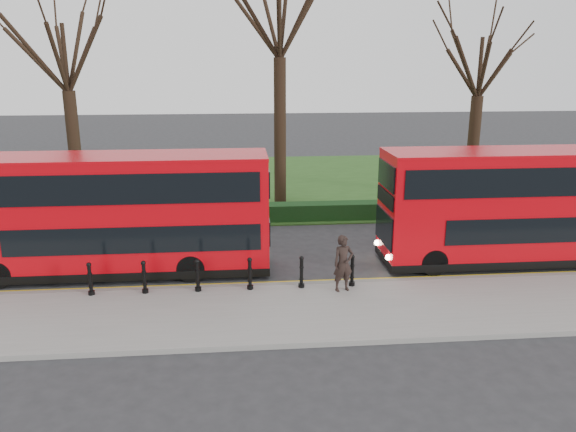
{
  "coord_description": "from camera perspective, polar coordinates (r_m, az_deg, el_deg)",
  "views": [
    {
      "loc": [
        -0.12,
        -17.87,
        7.17
      ],
      "look_at": [
        1.54,
        0.5,
        2.0
      ],
      "focal_mm": 35.0,
      "sensor_mm": 36.0,
      "label": 1
    }
  ],
  "objects": [
    {
      "name": "yellow_line_outer",
      "position": [
        18.61,
        -4.43,
        -7.04
      ],
      "size": [
        60.0,
        0.1,
        0.01
      ],
      "primitive_type": "cube",
      "color": "yellow",
      "rests_on": "ground"
    },
    {
      "name": "bollard_row",
      "position": [
        17.77,
        -6.54,
        -5.98
      ],
      "size": [
        8.31,
        0.15,
        1.0
      ],
      "color": "black",
      "rests_on": "pavement"
    },
    {
      "name": "grass_verge",
      "position": [
        33.64,
        -4.85,
        3.34
      ],
      "size": [
        60.0,
        18.0,
        0.06
      ],
      "primitive_type": "cube",
      "color": "#264A18",
      "rests_on": "ground"
    },
    {
      "name": "tree_mid",
      "position": [
        28.06,
        -0.86,
        20.62
      ],
      "size": [
        8.44,
        8.44,
        13.19
      ],
      "color": "black",
      "rests_on": "ground"
    },
    {
      "name": "tree_left",
      "position": [
        28.97,
        -21.76,
        15.39
      ],
      "size": [
        6.67,
        6.67,
        10.43
      ],
      "color": "black",
      "rests_on": "ground"
    },
    {
      "name": "pedestrian",
      "position": [
        17.57,
        5.63,
        -4.81
      ],
      "size": [
        0.74,
        0.58,
        1.8
      ],
      "primitive_type": "imported",
      "rotation": [
        0.0,
        0.0,
        0.26
      ],
      "color": "black",
      "rests_on": "pavement"
    },
    {
      "name": "ground",
      "position": [
        19.26,
        -4.46,
        -6.25
      ],
      "size": [
        120.0,
        120.0,
        0.0
      ],
      "primitive_type": "plane",
      "color": "#28282B",
      "rests_on": "ground"
    },
    {
      "name": "bus_rear",
      "position": [
        21.8,
        23.02,
        0.86
      ],
      "size": [
        10.33,
        2.37,
        4.11
      ],
      "color": "#C3050D",
      "rests_on": "ground"
    },
    {
      "name": "bus_lead",
      "position": [
        19.84,
        -17.14,
        0.06
      ],
      "size": [
        10.34,
        2.38,
        4.11
      ],
      "color": "#C3050D",
      "rests_on": "ground"
    },
    {
      "name": "yellow_line_inner",
      "position": [
        18.79,
        -4.44,
        -6.8
      ],
      "size": [
        60.0,
        0.1,
        0.01
      ],
      "primitive_type": "cube",
      "color": "yellow",
      "rests_on": "ground"
    },
    {
      "name": "hedge",
      "position": [
        25.58,
        -4.71,
        0.26
      ],
      "size": [
        60.0,
        0.9,
        0.8
      ],
      "primitive_type": "cube",
      "color": "black",
      "rests_on": "ground"
    },
    {
      "name": "tree_right",
      "position": [
        30.39,
        18.99,
        14.72
      ],
      "size": [
        6.27,
        6.27,
        9.79
      ],
      "color": "black",
      "rests_on": "ground"
    },
    {
      "name": "pavement",
      "position": [
        16.48,
        -4.3,
        -9.9
      ],
      "size": [
        60.0,
        4.0,
        0.15
      ],
      "primitive_type": "cube",
      "color": "gray",
      "rests_on": "ground"
    },
    {
      "name": "kerb",
      "position": [
        18.3,
        -4.42,
        -7.2
      ],
      "size": [
        60.0,
        0.25,
        0.16
      ],
      "primitive_type": "cube",
      "color": "slate",
      "rests_on": "ground"
    }
  ]
}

